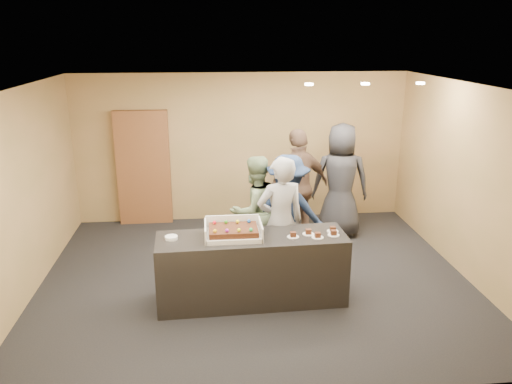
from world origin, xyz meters
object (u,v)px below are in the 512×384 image
Objects in this scene: person_navy_man at (287,212)px; person_brown_extra at (298,187)px; storage_cabinet at (144,168)px; person_dark_suit at (341,181)px; person_sage_man at (255,211)px; cake_box at (233,233)px; person_server_grey at (280,222)px; serving_counter at (252,269)px; sheet_cake at (233,230)px; plate_stack at (171,238)px.

person_brown_extra is at bearing -92.23° from person_navy_man.
storage_cabinet is 3.50m from person_dark_suit.
person_dark_suit is (0.76, 0.23, 0.02)m from person_brown_extra.
person_sage_man is 0.85× the size of person_dark_suit.
person_server_grey is (0.66, 0.42, -0.04)m from cake_box.
serving_counter is 0.55m from cake_box.
person_sage_man reaches higher than serving_counter.
storage_cabinet is 1.14× the size of person_server_grey.
person_server_grey reaches higher than sheet_cake.
cake_box is 2.84m from person_dark_suit.
serving_counter is 1.32× the size of person_server_grey.
sheet_cake is 0.77m from plate_stack.
cake_box is 1.17× the size of sheet_cake.
person_brown_extra is (0.50, 1.43, 0.05)m from person_server_grey.
person_brown_extra reaches higher than plate_stack.
person_dark_suit is at bearing 47.57° from sheet_cake.
sheet_cake is at bearing 56.93° from person_dark_suit.
person_brown_extra is (1.17, 1.85, 0.01)m from cake_box.
person_brown_extra is at bearing -121.48° from person_server_grey.
person_navy_man reaches higher than plate_stack.
cake_box reaches higher than serving_counter.
plate_stack is at bearing 17.75° from person_sage_man.
person_brown_extra is (1.17, 1.88, -0.04)m from sheet_cake.
person_server_grey reaches higher than cake_box.
person_navy_man is (0.18, 0.53, -0.06)m from person_server_grey.
person_sage_man is at bearing 20.02° from person_brown_extra.
storage_cabinet is at bearing 102.61° from plate_stack.
plate_stack is 1.50m from person_server_grey.
person_sage_man is (0.38, 1.14, -0.12)m from cake_box.
person_navy_man is 0.89× the size of person_brown_extra.
cake_box is 1.20m from person_sage_man.
person_navy_man is at bearing 49.27° from sheet_cake.
person_navy_man is (0.85, 0.98, -0.14)m from sheet_cake.
plate_stack is 0.09× the size of person_navy_man.
person_brown_extra is at bearing -24.01° from storage_cabinet.
cake_box is 4.54× the size of plate_stack.
sheet_cake is at bearing 44.77° from person_sage_man.
person_dark_suit reaches higher than cake_box.
person_brown_extra reaches higher than person_navy_man.
person_server_grey is at bearing 34.22° from sheet_cake.
person_navy_man is at bearing 48.52° from cake_box.
storage_cabinet reaches higher than person_sage_man.
sheet_cake is 1.24m from person_sage_man.
person_navy_man is at bearing -121.07° from person_server_grey.
person_dark_suit reaches higher than person_navy_man.
storage_cabinet is (-1.68, 3.04, 0.59)m from serving_counter.
person_server_grey is 2.09m from person_dark_suit.
person_brown_extra reaches higher than sheet_cake.
cake_box is at bearing 65.99° from person_navy_man.
plate_stack is at bearing 21.51° from person_brown_extra.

